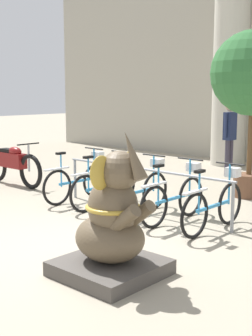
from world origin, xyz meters
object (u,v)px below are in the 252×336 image
at_px(bicycle_1, 106,185).
at_px(motorcycle, 13,164).
at_px(bicycle_3, 175,197).
at_px(bicycle_4, 215,205).
at_px(person_pedestrian, 230,131).
at_px(elephant_statue, 112,227).
at_px(bicycle_0, 79,180).
at_px(bicycle_2, 138,191).

xyz_separation_m(bicycle_1, motorcycle, (-2.92, 0.06, 0.08)).
height_order(bicycle_3, bicycle_4, same).
bearing_deg(person_pedestrian, elephant_statue, -70.60).
distance_m(bicycle_3, elephant_statue, 2.40).
distance_m(bicycle_1, bicycle_3, 1.46).
bearing_deg(elephant_statue, bicycle_4, 92.16).
relative_size(bicycle_4, person_pedestrian, 0.90).
xyz_separation_m(bicycle_1, bicycle_3, (1.46, 0.07, 0.00)).
bearing_deg(bicycle_1, bicycle_4, 1.63).
bearing_deg(bicycle_0, elephant_statue, -36.24).
height_order(bicycle_1, motorcycle, same).
bearing_deg(bicycle_0, person_pedestrian, 80.04).
height_order(elephant_statue, person_pedestrian, person_pedestrian).
xyz_separation_m(bicycle_3, bicycle_4, (0.73, -0.01, 0.00)).
relative_size(bicycle_1, motorcycle, 0.80).
relative_size(bicycle_3, person_pedestrian, 0.90).
bearing_deg(bicycle_3, person_pedestrian, 109.17).
bearing_deg(elephant_statue, bicycle_0, 143.76).
bearing_deg(motorcycle, bicycle_3, 0.15).
bearing_deg(elephant_statue, person_pedestrian, 109.40).
bearing_deg(motorcycle, elephant_statue, -23.38).
xyz_separation_m(elephant_statue, motorcycle, (-5.19, 2.24, -0.08)).
height_order(bicycle_1, bicycle_3, same).
xyz_separation_m(bicycle_2, bicycle_4, (1.46, 0.03, 0.00)).
height_order(bicycle_3, person_pedestrian, person_pedestrian).
relative_size(bicycle_0, bicycle_3, 1.00).
distance_m(bicycle_2, elephant_statue, 2.71).
bearing_deg(motorcycle, bicycle_0, -1.17).
bearing_deg(bicycle_1, person_pedestrian, 89.84).
height_order(bicycle_2, motorcycle, same).
height_order(bicycle_1, elephant_statue, elephant_statue).
bearing_deg(bicycle_4, bicycle_1, -178.37).
bearing_deg(bicycle_4, elephant_statue, -87.84).
distance_m(bicycle_1, person_pedestrian, 4.28).
height_order(bicycle_0, elephant_statue, elephant_statue).
bearing_deg(bicycle_3, motorcycle, -179.85).
bearing_deg(bicycle_3, bicycle_4, -0.45).
distance_m(bicycle_4, motorcycle, 5.10).
distance_m(bicycle_1, bicycle_2, 0.73).
height_order(bicycle_2, person_pedestrian, person_pedestrian).
distance_m(bicycle_0, bicycle_1, 0.73).
distance_m(bicycle_4, person_pedestrian, 4.75).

